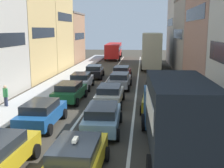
{
  "coord_description": "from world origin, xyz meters",
  "views": [
    {
      "loc": [
        2.22,
        -8.45,
        5.57
      ],
      "look_at": [
        0.0,
        12.0,
        1.6
      ],
      "focal_mm": 45.61,
      "sensor_mm": 36.0,
      "label": 1
    }
  ],
  "objects_px": {
    "sedan_right_lane_behind_truck": "(156,99)",
    "bus_far_queue_secondary": "(114,50)",
    "pedestrian_near_kerb": "(6,95)",
    "wagon_left_lane_second": "(42,113)",
    "hatchback_centre_lane_third": "(110,94)",
    "sedan_left_lane_fourth": "(81,80)",
    "sedan_centre_lane_fifth": "(122,72)",
    "sedan_left_lane_fifth": "(94,71)",
    "sedan_centre_lane_second": "(102,117)",
    "wagon_right_lane_far": "(157,84)",
    "taxi_centre_lane_front": "(77,158)",
    "sedan_left_lane_third": "(70,91)",
    "removalist_box_truck": "(175,112)",
    "coupe_centre_lane_fourth": "(120,80)",
    "bus_mid_queue_primary": "(152,49)"
  },
  "relations": [
    {
      "from": "wagon_right_lane_far",
      "to": "pedestrian_near_kerb",
      "type": "xyz_separation_m",
      "value": [
        -11.04,
        -6.35,
        0.15
      ]
    },
    {
      "from": "sedan_left_lane_third",
      "to": "sedan_centre_lane_second",
      "type": "bearing_deg",
      "value": -149.79
    },
    {
      "from": "sedan_centre_lane_fifth",
      "to": "pedestrian_near_kerb",
      "type": "distance_m",
      "value": 14.7
    },
    {
      "from": "taxi_centre_lane_front",
      "to": "wagon_right_lane_far",
      "type": "xyz_separation_m",
      "value": [
        3.74,
        15.42,
        -0.0
      ]
    },
    {
      "from": "hatchback_centre_lane_third",
      "to": "sedan_left_lane_fourth",
      "type": "bearing_deg",
      "value": 31.18
    },
    {
      "from": "sedan_centre_lane_fifth",
      "to": "bus_far_queue_secondary",
      "type": "bearing_deg",
      "value": 9.45
    },
    {
      "from": "taxi_centre_lane_front",
      "to": "sedan_centre_lane_fifth",
      "type": "height_order",
      "value": "taxi_centre_lane_front"
    },
    {
      "from": "sedan_centre_lane_second",
      "to": "pedestrian_near_kerb",
      "type": "relative_size",
      "value": 2.62
    },
    {
      "from": "sedan_left_lane_fifth",
      "to": "pedestrian_near_kerb",
      "type": "relative_size",
      "value": 2.64
    },
    {
      "from": "sedan_centre_lane_second",
      "to": "wagon_right_lane_far",
      "type": "height_order",
      "value": "same"
    },
    {
      "from": "sedan_centre_lane_fifth",
      "to": "pedestrian_near_kerb",
      "type": "bearing_deg",
      "value": 151.18
    },
    {
      "from": "sedan_left_lane_fourth",
      "to": "taxi_centre_lane_front",
      "type": "bearing_deg",
      "value": -170.9
    },
    {
      "from": "pedestrian_near_kerb",
      "to": "bus_far_queue_secondary",
      "type": "bearing_deg",
      "value": 22.98
    },
    {
      "from": "sedan_centre_lane_fifth",
      "to": "sedan_left_lane_fifth",
      "type": "bearing_deg",
      "value": 80.46
    },
    {
      "from": "sedan_left_lane_third",
      "to": "pedestrian_near_kerb",
      "type": "height_order",
      "value": "pedestrian_near_kerb"
    },
    {
      "from": "sedan_left_lane_third",
      "to": "sedan_left_lane_fifth",
      "type": "height_order",
      "value": "same"
    },
    {
      "from": "sedan_centre_lane_second",
      "to": "coupe_centre_lane_fourth",
      "type": "distance_m",
      "value": 11.67
    },
    {
      "from": "hatchback_centre_lane_third",
      "to": "bus_far_queue_secondary",
      "type": "relative_size",
      "value": 0.41
    },
    {
      "from": "removalist_box_truck",
      "to": "coupe_centre_lane_fourth",
      "type": "height_order",
      "value": "removalist_box_truck"
    },
    {
      "from": "removalist_box_truck",
      "to": "wagon_left_lane_second",
      "type": "bearing_deg",
      "value": 65.14
    },
    {
      "from": "sedan_centre_lane_fifth",
      "to": "wagon_right_lane_far",
      "type": "relative_size",
      "value": 1.01
    },
    {
      "from": "sedan_right_lane_behind_truck",
      "to": "bus_far_queue_secondary",
      "type": "xyz_separation_m",
      "value": [
        -6.51,
        34.2,
        0.96
      ]
    },
    {
      "from": "sedan_left_lane_fourth",
      "to": "sedan_left_lane_fifth",
      "type": "distance_m",
      "value": 6.08
    },
    {
      "from": "taxi_centre_lane_front",
      "to": "bus_mid_queue_primary",
      "type": "relative_size",
      "value": 0.41
    },
    {
      "from": "sedan_left_lane_fourth",
      "to": "wagon_right_lane_far",
      "type": "relative_size",
      "value": 1.01
    },
    {
      "from": "coupe_centre_lane_fourth",
      "to": "removalist_box_truck",
      "type": "bearing_deg",
      "value": -164.11
    },
    {
      "from": "taxi_centre_lane_front",
      "to": "bus_far_queue_secondary",
      "type": "bearing_deg",
      "value": 4.46
    },
    {
      "from": "wagon_left_lane_second",
      "to": "sedan_left_lane_third",
      "type": "height_order",
      "value": "same"
    },
    {
      "from": "hatchback_centre_lane_third",
      "to": "sedan_left_lane_third",
      "type": "bearing_deg",
      "value": 78.65
    },
    {
      "from": "bus_mid_queue_primary",
      "to": "sedan_left_lane_fifth",
      "type": "bearing_deg",
      "value": 144.91
    },
    {
      "from": "wagon_left_lane_second",
      "to": "coupe_centre_lane_fourth",
      "type": "relative_size",
      "value": 0.99
    },
    {
      "from": "sedan_centre_lane_second",
      "to": "sedan_left_lane_third",
      "type": "relative_size",
      "value": 1.0
    },
    {
      "from": "coupe_centre_lane_fourth",
      "to": "sedan_centre_lane_fifth",
      "type": "height_order",
      "value": "same"
    },
    {
      "from": "pedestrian_near_kerb",
      "to": "wagon_left_lane_second",
      "type": "bearing_deg",
      "value": -101.9
    },
    {
      "from": "sedan_centre_lane_second",
      "to": "hatchback_centre_lane_third",
      "type": "xyz_separation_m",
      "value": [
        -0.24,
        5.61,
        0.0
      ]
    },
    {
      "from": "wagon_right_lane_far",
      "to": "sedan_left_lane_fifth",
      "type": "bearing_deg",
      "value": 45.16
    },
    {
      "from": "sedan_left_lane_third",
      "to": "wagon_right_lane_far",
      "type": "bearing_deg",
      "value": -58.91
    },
    {
      "from": "bus_far_queue_secondary",
      "to": "hatchback_centre_lane_third",
      "type": "bearing_deg",
      "value": -176.45
    },
    {
      "from": "wagon_right_lane_far",
      "to": "bus_far_queue_secondary",
      "type": "distance_m",
      "value": 29.36
    },
    {
      "from": "wagon_left_lane_second",
      "to": "taxi_centre_lane_front",
      "type": "bearing_deg",
      "value": -148.61
    },
    {
      "from": "sedan_left_lane_fourth",
      "to": "bus_far_queue_secondary",
      "type": "bearing_deg",
      "value": -3.11
    },
    {
      "from": "sedan_centre_lane_fifth",
      "to": "sedan_left_lane_fifth",
      "type": "xyz_separation_m",
      "value": [
        -3.22,
        0.61,
        0.0
      ]
    },
    {
      "from": "taxi_centre_lane_front",
      "to": "wagon_right_lane_far",
      "type": "relative_size",
      "value": 1.0
    },
    {
      "from": "wagon_right_lane_far",
      "to": "sedan_centre_lane_fifth",
      "type": "bearing_deg",
      "value": 30.53
    },
    {
      "from": "sedan_left_lane_fourth",
      "to": "sedan_centre_lane_fifth",
      "type": "height_order",
      "value": "same"
    },
    {
      "from": "sedan_centre_lane_second",
      "to": "bus_far_queue_secondary",
      "type": "height_order",
      "value": "bus_far_queue_secondary"
    },
    {
      "from": "taxi_centre_lane_front",
      "to": "sedan_right_lane_behind_truck",
      "type": "xyz_separation_m",
      "value": [
        3.38,
        9.75,
        -0.0
      ]
    },
    {
      "from": "coupe_centre_lane_fourth",
      "to": "pedestrian_near_kerb",
      "type": "relative_size",
      "value": 2.62
    },
    {
      "from": "wagon_right_lane_far",
      "to": "wagon_left_lane_second",
      "type": "bearing_deg",
      "value": 144.66
    },
    {
      "from": "removalist_box_truck",
      "to": "wagon_right_lane_far",
      "type": "xyz_separation_m",
      "value": [
        -0.14,
        12.84,
        -1.18
      ]
    }
  ]
}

